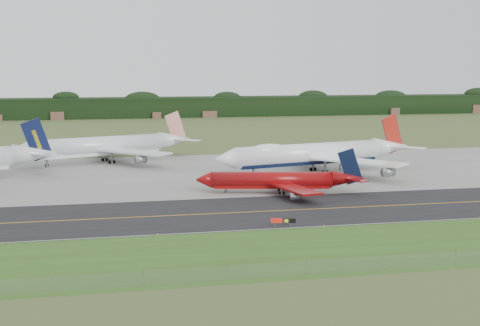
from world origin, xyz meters
name	(u,v)px	position (x,y,z in m)	size (l,w,h in m)	color
ground	(266,207)	(0.00, 0.00, 0.00)	(600.00, 600.00, 0.00)	#3F4F25
grass_verge	(317,249)	(0.00, -35.00, 0.01)	(400.00, 30.00, 0.01)	#314F17
taxiway	(271,211)	(0.00, -4.00, 0.01)	(400.00, 32.00, 0.02)	black
apron	(223,172)	(0.00, 51.00, 0.01)	(400.00, 78.00, 0.01)	slate
taxiway_centreline	(271,211)	(0.00, -4.00, 0.03)	(400.00, 0.40, 0.00)	orange
taxiway_edge_line	(291,228)	(0.00, -19.50, 0.03)	(400.00, 0.25, 0.00)	silver
perimeter_fence	(345,265)	(0.00, -48.00, 1.10)	(320.00, 0.10, 320.00)	slate
horizon_treeline	(157,108)	(0.00, 273.76, 5.47)	(700.00, 25.00, 12.00)	black
jet_ba_747	(315,154)	(25.77, 43.92, 5.56)	(64.30, 52.30, 16.34)	white
jet_red_737	(281,181)	(7.69, 15.60, 3.05)	(40.67, 32.66, 11.04)	maroon
jet_star_tail	(107,146)	(-32.90, 78.17, 5.24)	(58.04, 47.18, 15.73)	silver
taxiway_sign	(283,221)	(-1.18, -18.02, 1.13)	(4.67, 1.45, 1.60)	slate
edge_marker_left	(157,235)	(-25.55, -20.50, 0.25)	(0.16, 0.16, 0.50)	yellow
edge_marker_center	(324,226)	(6.23, -20.50, 0.25)	(0.16, 0.16, 0.50)	yellow
edge_marker_right	(480,218)	(39.30, -20.50, 0.25)	(0.16, 0.16, 0.50)	yellow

